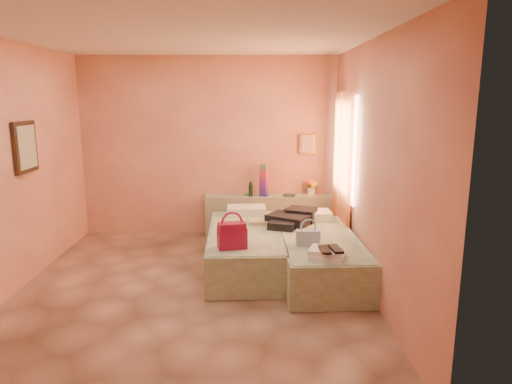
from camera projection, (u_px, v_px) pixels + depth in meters
ground at (193, 289)px, 5.27m from camera, size 4.50×4.50×0.00m
room_walls at (212, 130)px, 5.47m from camera, size 4.02×4.51×2.81m
headboard_ledge at (270, 215)px, 7.27m from camera, size 2.05×0.30×0.65m
bed_left at (246, 249)px, 5.90m from camera, size 0.97×2.03×0.50m
bed_right at (318, 256)px, 5.63m from camera, size 0.97×2.03×0.50m
water_bottle at (251, 190)px, 7.11m from camera, size 0.07×0.07×0.22m
rainbow_box at (264, 180)px, 7.12m from camera, size 0.15×0.15×0.50m
small_dish at (247, 195)px, 7.19m from camera, size 0.11×0.11×0.03m
green_book at (289, 195)px, 7.15m from camera, size 0.21×0.17×0.03m
flower_vase at (311, 186)px, 7.23m from camera, size 0.24×0.24×0.29m
magenta_handbag at (232, 235)px, 5.12m from camera, size 0.35×0.25×0.30m
khaki_garment at (261, 222)px, 6.14m from camera, size 0.32×0.26×0.05m
clothes_pile at (292, 218)px, 6.10m from camera, size 0.76×0.76×0.17m
blue_handbag at (308, 238)px, 5.25m from camera, size 0.27×0.12×0.17m
towel_stack at (328, 254)px, 4.81m from camera, size 0.44×0.41×0.10m
sandal_pair at (331, 250)px, 4.75m from camera, size 0.20×0.27×0.03m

